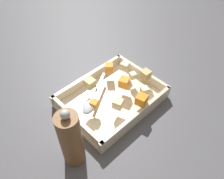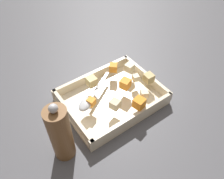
% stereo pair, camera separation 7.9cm
% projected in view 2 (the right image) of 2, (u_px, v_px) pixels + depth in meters
% --- Properties ---
extents(ground_plane, '(4.00, 4.00, 0.00)m').
position_uv_depth(ground_plane, '(109.00, 100.00, 0.84)').
color(ground_plane, '#4C4C51').
extents(baking_dish, '(0.33, 0.26, 0.05)m').
position_uv_depth(baking_dish, '(112.00, 98.00, 0.82)').
color(baking_dish, beige).
rests_on(baking_dish, ground_plane).
extents(carrot_chunk_near_right, '(0.04, 0.04, 0.03)m').
position_uv_depth(carrot_chunk_near_right, '(125.00, 84.00, 0.80)').
color(carrot_chunk_near_right, orange).
rests_on(carrot_chunk_near_right, baking_dish).
extents(carrot_chunk_under_handle, '(0.04, 0.04, 0.03)m').
position_uv_depth(carrot_chunk_under_handle, '(113.00, 67.00, 0.86)').
color(carrot_chunk_under_handle, orange).
rests_on(carrot_chunk_under_handle, baking_dish).
extents(carrot_chunk_front_center, '(0.03, 0.03, 0.02)m').
position_uv_depth(carrot_chunk_front_center, '(91.00, 102.00, 0.75)').
color(carrot_chunk_front_center, orange).
rests_on(carrot_chunk_front_center, baking_dish).
extents(carrot_chunk_far_left, '(0.04, 0.04, 0.03)m').
position_uv_depth(carrot_chunk_far_left, '(139.00, 103.00, 0.74)').
color(carrot_chunk_far_left, orange).
rests_on(carrot_chunk_far_left, baking_dish).
extents(potato_chunk_corner_sw, '(0.04, 0.04, 0.03)m').
position_uv_depth(potato_chunk_corner_sw, '(115.00, 104.00, 0.74)').
color(potato_chunk_corner_sw, beige).
rests_on(potato_chunk_corner_sw, baking_dish).
extents(potato_chunk_mid_left, '(0.04, 0.04, 0.03)m').
position_uv_depth(potato_chunk_mid_left, '(129.00, 68.00, 0.86)').
color(potato_chunk_mid_left, beige).
rests_on(potato_chunk_mid_left, baking_dish).
extents(potato_chunk_corner_se, '(0.03, 0.03, 0.02)m').
position_uv_depth(potato_chunk_corner_se, '(144.00, 94.00, 0.77)').
color(potato_chunk_corner_se, beige).
rests_on(potato_chunk_corner_se, baking_dish).
extents(potato_chunk_heap_side, '(0.03, 0.03, 0.03)m').
position_uv_depth(potato_chunk_heap_side, '(92.00, 81.00, 0.81)').
color(potato_chunk_heap_side, '#E0CC89').
rests_on(potato_chunk_heap_side, baking_dish).
extents(potato_chunk_back_center, '(0.03, 0.03, 0.03)m').
position_uv_depth(potato_chunk_back_center, '(149.00, 78.00, 0.82)').
color(potato_chunk_back_center, tan).
rests_on(potato_chunk_back_center, baking_dish).
extents(potato_chunk_near_left, '(0.03, 0.03, 0.02)m').
position_uv_depth(potato_chunk_near_left, '(136.00, 78.00, 0.83)').
color(potato_chunk_near_left, beige).
rests_on(potato_chunk_near_left, baking_dish).
extents(serving_spoon, '(0.19, 0.13, 0.02)m').
position_uv_depth(serving_spoon, '(88.00, 101.00, 0.75)').
color(serving_spoon, silver).
rests_on(serving_spoon, baking_dish).
extents(pepper_mill, '(0.06, 0.06, 0.22)m').
position_uv_depth(pepper_mill, '(60.00, 134.00, 0.62)').
color(pepper_mill, brown).
rests_on(pepper_mill, ground_plane).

